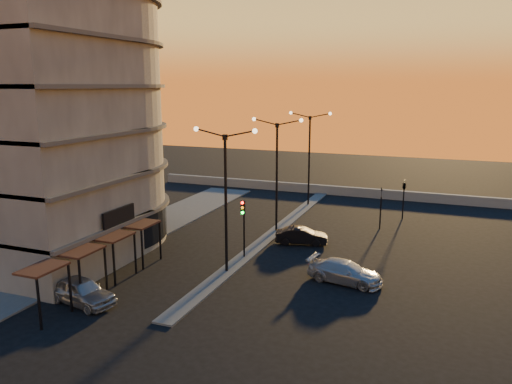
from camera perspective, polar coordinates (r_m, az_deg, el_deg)
The scene contains 14 objects.
ground at distance 33.33m, azimuth -3.37°, elevation -9.14°, with size 120.00×120.00×0.00m, color black.
sidewalk_west at distance 41.66m, azimuth -14.31°, elevation -5.02°, with size 5.00×40.00×0.12m, color #494947.
median at distance 42.10m, azimuth 2.33°, elevation -4.46°, with size 1.20×36.00×0.12m, color #494947.
parapet at distance 56.49m, azimuth 9.57°, elevation 0.14°, with size 44.00×0.50×1.00m, color slate.
building at distance 39.10m, azimuth -22.94°, elevation 10.95°, with size 14.35×17.08×25.00m.
streetlamp_near at distance 31.73m, azimuth -3.49°, elevation 0.32°, with size 4.32×0.32×9.51m.
streetlamp_mid at distance 40.87m, azimuth 2.40°, elevation 2.99°, with size 4.32×0.32×9.51m.
streetlamp_far at distance 50.34m, azimuth 6.11°, elevation 4.67°, with size 4.32×0.32×9.51m.
traffic_light_main at distance 34.92m, azimuth -1.46°, elevation -3.13°, with size 0.28×0.44×4.25m.
signal_east_a at distance 43.67m, azimuth 14.07°, elevation -1.67°, with size 0.13×0.16×3.60m.
signal_east_b at distance 47.18m, azimuth 16.59°, elevation 0.65°, with size 0.42×1.99×3.60m.
car_hatchback at distance 30.20m, azimuth -19.32°, elevation -10.63°, with size 1.77×4.39×1.50m, color #939699.
car_sedan at distance 38.85m, azimuth 5.22°, elevation -5.01°, with size 1.39×4.00×1.32m, color black.
car_wagon at distance 31.93m, azimuth 10.14°, elevation -8.97°, with size 1.92×4.72×1.37m, color #A5A9AD.
Camera 1 is at (13.08, -28.17, 12.08)m, focal length 35.00 mm.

